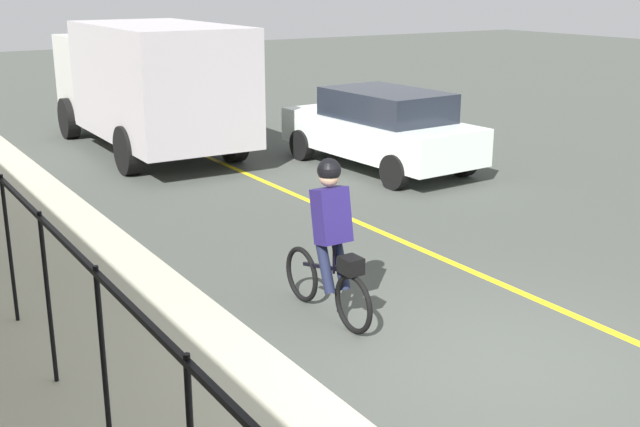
% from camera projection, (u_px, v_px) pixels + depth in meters
% --- Properties ---
extents(ground_plane, '(80.00, 80.00, 0.00)m').
position_uv_depth(ground_plane, '(503.00, 369.00, 7.71)').
color(ground_plane, '#424741').
extents(lane_line_centre, '(36.00, 0.12, 0.01)m').
position_uv_depth(lane_line_centre, '(611.00, 331.00, 8.53)').
color(lane_line_centre, yellow).
rests_on(lane_line_centre, ground).
extents(iron_fence, '(17.40, 0.04, 1.60)m').
position_uv_depth(iron_fence, '(69.00, 290.00, 6.21)').
color(iron_fence, black).
rests_on(iron_fence, sidewalk).
extents(cyclist_lead, '(1.71, 0.36, 1.83)m').
position_uv_depth(cyclist_lead, '(330.00, 241.00, 8.62)').
color(cyclist_lead, black).
rests_on(cyclist_lead, ground).
extents(patrol_sedan, '(4.49, 2.11, 1.58)m').
position_uv_depth(patrol_sedan, '(381.00, 128.00, 15.71)').
color(patrol_sedan, white).
rests_on(patrol_sedan, ground).
extents(box_truck_background, '(6.74, 2.61, 2.78)m').
position_uv_depth(box_truck_background, '(148.00, 81.00, 17.05)').
color(box_truck_background, '#B4AEB2').
rests_on(box_truck_background, ground).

